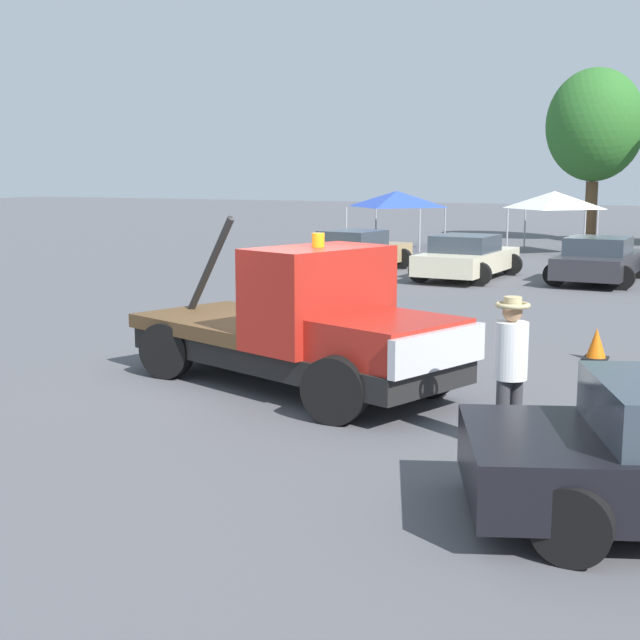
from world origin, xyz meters
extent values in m
plane|color=#545459|center=(0.00, 0.00, 0.00)|extent=(160.00, 160.00, 0.00)
cube|color=black|center=(0.00, 0.00, 0.53)|extent=(5.75, 3.52, 0.35)
cube|color=#B22319|center=(1.85, -0.63, 0.98)|extent=(2.01, 2.16, 0.55)
cube|color=silver|center=(2.62, -0.90, 0.95)|extent=(0.72, 1.81, 0.50)
cube|color=#B22319|center=(0.57, -0.19, 1.42)|extent=(1.80, 2.35, 1.43)
cube|color=brown|center=(-1.29, 0.44, 0.81)|extent=(3.24, 2.84, 0.22)
cylinder|color=black|center=(-1.77, 0.61, 1.70)|extent=(1.16, 0.50, 1.63)
cylinder|color=orange|center=(0.57, -0.19, 2.24)|extent=(0.18, 0.18, 0.20)
cylinder|color=black|center=(2.10, 0.32, 0.44)|extent=(0.88, 0.26, 0.88)
cylinder|color=black|center=(1.46, -1.54, 0.44)|extent=(0.88, 0.26, 0.88)
cylinder|color=black|center=(-1.35, 1.50, 0.44)|extent=(0.88, 0.26, 0.88)
cylinder|color=black|center=(-1.99, -0.36, 0.44)|extent=(0.88, 0.26, 0.88)
cylinder|color=black|center=(4.26, -2.72, 0.34)|extent=(0.68, 0.22, 0.68)
cylinder|color=black|center=(4.96, -4.46, 0.34)|extent=(0.68, 0.22, 0.68)
cylinder|color=#38383D|center=(3.78, -1.53, 0.42)|extent=(0.16, 0.16, 0.84)
cylinder|color=#38383D|center=(3.67, -1.71, 0.42)|extent=(0.16, 0.16, 0.84)
cylinder|color=white|center=(3.72, -1.62, 1.17)|extent=(0.38, 0.38, 0.66)
sphere|color=#A87A56|center=(3.72, -1.62, 1.62)|extent=(0.23, 0.23, 0.23)
torus|color=tan|center=(3.72, -1.62, 1.70)|extent=(0.40, 0.40, 0.06)
cylinder|color=tan|center=(3.72, -1.62, 1.74)|extent=(0.20, 0.20, 0.10)
cube|color=tan|center=(-5.50, 14.99, 0.54)|extent=(2.44, 4.50, 0.60)
cube|color=#333D47|center=(-5.52, 14.78, 1.09)|extent=(1.90, 2.00, 0.50)
cylinder|color=black|center=(-6.22, 16.55, 0.34)|extent=(0.68, 0.22, 0.68)
cylinder|color=black|center=(-4.41, 16.33, 0.34)|extent=(0.68, 0.22, 0.68)
cylinder|color=black|center=(-6.58, 13.66, 0.34)|extent=(0.68, 0.22, 0.68)
cylinder|color=black|center=(-4.77, 13.43, 0.34)|extent=(0.68, 0.22, 0.68)
cube|color=beige|center=(-1.61, 14.53, 0.54)|extent=(2.10, 4.62, 0.60)
cube|color=#333D47|center=(-1.62, 14.30, 1.09)|extent=(1.75, 1.98, 0.50)
cylinder|color=black|center=(-2.44, 16.11, 0.34)|extent=(0.68, 0.22, 0.68)
cylinder|color=black|center=(-0.65, 16.03, 0.34)|extent=(0.68, 0.22, 0.68)
cylinder|color=black|center=(-2.58, 13.02, 0.34)|extent=(0.68, 0.22, 0.68)
cylinder|color=black|center=(-0.78, 12.94, 0.34)|extent=(0.68, 0.22, 0.68)
cube|color=#2D2D33|center=(2.10, 15.40, 0.54)|extent=(2.04, 4.59, 0.60)
cube|color=#333D47|center=(2.09, 15.18, 1.09)|extent=(1.74, 1.95, 0.50)
cylinder|color=black|center=(1.23, 16.97, 0.34)|extent=(0.68, 0.22, 0.68)
cylinder|color=black|center=(3.05, 16.92, 0.34)|extent=(0.68, 0.22, 0.68)
cylinder|color=black|center=(1.15, 13.88, 0.34)|extent=(0.68, 0.22, 0.68)
cylinder|color=black|center=(2.97, 13.84, 0.34)|extent=(0.68, 0.22, 0.68)
cylinder|color=#9E9EA3|center=(-9.25, 22.53, 0.87)|extent=(0.07, 0.07, 1.74)
cylinder|color=#9E9EA3|center=(-6.00, 22.53, 0.87)|extent=(0.07, 0.07, 1.74)
cylinder|color=#9E9EA3|center=(-9.25, 25.77, 0.87)|extent=(0.07, 0.07, 1.74)
cylinder|color=#9E9EA3|center=(-6.00, 25.77, 0.87)|extent=(0.07, 0.07, 1.74)
pyramid|color=#2D4CB7|center=(-7.62, 24.15, 2.08)|extent=(3.25, 3.25, 0.68)
cylinder|color=#9E9EA3|center=(-2.53, 22.90, 0.89)|extent=(0.07, 0.07, 1.77)
cylinder|color=#9E9EA3|center=(0.40, 22.90, 0.89)|extent=(0.07, 0.07, 1.77)
cylinder|color=#9E9EA3|center=(-2.53, 25.83, 0.89)|extent=(0.07, 0.07, 1.77)
cylinder|color=#9E9EA3|center=(0.40, 25.83, 0.89)|extent=(0.07, 0.07, 1.77)
pyramid|color=white|center=(-1.07, 24.36, 2.12)|extent=(2.93, 2.93, 0.69)
cylinder|color=brown|center=(-0.81, 31.58, 1.39)|extent=(0.55, 0.55, 2.77)
ellipsoid|color=#2D6B28|center=(-0.81, 31.58, 5.35)|extent=(4.44, 4.44, 5.15)
cube|color=black|center=(3.82, 4.04, 0.02)|extent=(0.40, 0.40, 0.04)
cone|color=orange|center=(3.82, 4.04, 0.28)|extent=(0.36, 0.36, 0.55)
camera|label=1|loc=(6.13, -11.55, 3.18)|focal=50.00mm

